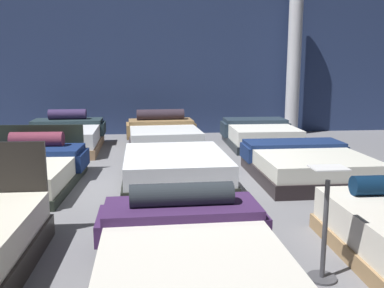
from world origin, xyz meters
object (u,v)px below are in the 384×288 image
(price_sign, at_px, (324,238))
(support_pillar, at_px, (294,66))
(bed_3, at_px, (24,171))
(bed_6, at_px, (63,137))
(bed_7, at_px, (163,135))
(bed_8, at_px, (260,135))
(bed_1, at_px, (188,252))
(bed_5, at_px, (306,165))
(bed_4, at_px, (175,169))

(price_sign, height_order, support_pillar, support_pillar)
(bed_3, height_order, bed_6, bed_6)
(bed_6, relative_size, bed_7, 0.98)
(bed_8, relative_size, support_pillar, 0.56)
(price_sign, bearing_deg, support_pillar, 72.60)
(price_sign, bearing_deg, bed_1, 170.39)
(bed_6, relative_size, support_pillar, 0.62)
(bed_6, relative_size, price_sign, 2.30)
(bed_5, bearing_deg, bed_7, 126.38)
(support_pillar, bearing_deg, bed_7, -156.90)
(bed_3, xyz_separation_m, price_sign, (3.23, -3.06, 0.13))
(bed_1, height_order, bed_4, bed_1)
(bed_3, bearing_deg, bed_7, 55.82)
(bed_3, distance_m, bed_4, 2.21)
(bed_5, distance_m, support_pillar, 4.76)
(bed_1, relative_size, bed_4, 1.02)
(bed_1, xyz_separation_m, price_sign, (1.09, -0.18, 0.16))
(bed_1, height_order, price_sign, price_sign)
(support_pillar, bearing_deg, bed_5, -106.35)
(bed_3, bearing_deg, bed_1, -50.80)
(bed_3, xyz_separation_m, bed_6, (0.02, 2.74, 0.04))
(bed_1, bearing_deg, bed_4, 87.67)
(bed_1, distance_m, bed_7, 5.73)
(bed_3, relative_size, bed_5, 1.06)
(bed_5, bearing_deg, bed_6, 146.79)
(bed_3, height_order, bed_5, bed_3)
(bed_5, bearing_deg, support_pillar, 73.48)
(bed_5, xyz_separation_m, bed_6, (-4.24, 2.76, 0.05))
(bed_5, xyz_separation_m, support_pillar, (1.27, 4.33, 1.53))
(bed_1, xyz_separation_m, bed_5, (2.13, 2.85, 0.02))
(bed_4, bearing_deg, bed_1, -92.70)
(bed_4, height_order, price_sign, price_sign)
(bed_3, xyz_separation_m, bed_4, (2.20, -0.16, 0.00))
(bed_6, height_order, bed_8, bed_6)
(price_sign, relative_size, support_pillar, 0.27)
(bed_4, distance_m, bed_5, 2.07)
(bed_3, xyz_separation_m, bed_5, (4.27, -0.03, -0.01))
(bed_7, bearing_deg, bed_1, -93.36)
(bed_5, distance_m, bed_6, 5.06)
(bed_3, xyz_separation_m, bed_7, (2.13, 2.85, 0.02))
(bed_1, relative_size, support_pillar, 0.57)
(bed_3, height_order, bed_4, bed_3)
(bed_1, height_order, bed_6, bed_6)
(bed_4, relative_size, bed_6, 0.89)
(bed_7, distance_m, support_pillar, 3.99)
(bed_1, relative_size, bed_7, 0.90)
(bed_1, distance_m, support_pillar, 8.09)
(support_pillar, bearing_deg, bed_8, -129.13)
(bed_6, bearing_deg, bed_7, 1.79)
(bed_5, distance_m, bed_7, 3.58)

